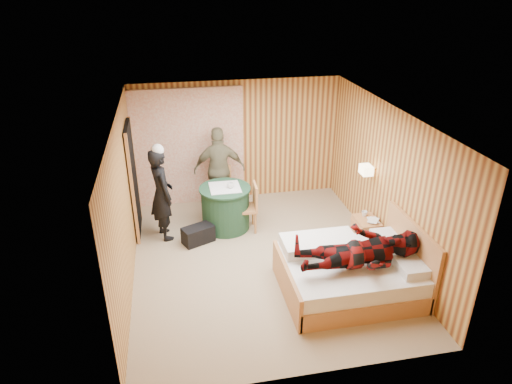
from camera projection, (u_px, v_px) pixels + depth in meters
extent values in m
cube|color=#9D8467|center=(262.00, 260.00, 7.68)|extent=(4.20, 5.00, 0.01)
cube|color=silver|center=(263.00, 115.00, 6.60)|extent=(4.20, 5.00, 0.01)
cube|color=tan|center=(238.00, 141.00, 9.35)|extent=(4.20, 0.02, 2.50)
cube|color=tan|center=(124.00, 204.00, 6.78)|extent=(0.02, 5.00, 2.50)
cube|color=tan|center=(387.00, 182.00, 7.50)|extent=(0.02, 5.00, 2.50)
cube|color=beige|center=(189.00, 148.00, 9.14)|extent=(2.20, 0.08, 2.40)
cube|color=black|center=(133.00, 180.00, 8.12)|extent=(0.06, 0.90, 2.05)
cylinder|color=gold|center=(371.00, 169.00, 7.86)|extent=(0.18, 0.04, 0.04)
cube|color=beige|center=(366.00, 170.00, 7.85)|extent=(0.18, 0.24, 0.16)
cube|color=#BA7D4C|center=(348.00, 283.00, 6.87)|extent=(1.92, 1.53, 0.29)
cube|color=silver|center=(349.00, 268.00, 6.75)|extent=(1.86, 1.48, 0.24)
cube|color=#BA7D4C|center=(286.00, 283.00, 6.65)|extent=(0.06, 1.53, 0.54)
cube|color=#BA7D4C|center=(410.00, 254.00, 6.87)|extent=(0.06, 1.53, 1.05)
cube|color=silver|center=(410.00, 266.00, 6.48)|extent=(0.36, 0.53, 0.13)
cube|color=silver|center=(387.00, 240.00, 7.13)|extent=(0.36, 0.53, 0.13)
cube|color=silver|center=(319.00, 243.00, 6.99)|extent=(1.15, 0.58, 0.17)
cube|color=#BA7D4C|center=(366.00, 232.00, 7.99)|extent=(0.37, 0.51, 0.51)
cube|color=#BA7D4C|center=(367.00, 224.00, 7.92)|extent=(0.39, 0.53, 0.03)
cylinder|color=#1E4126|center=(226.00, 208.00, 8.49)|extent=(0.88, 0.88, 0.80)
cylinder|color=#1E4126|center=(225.00, 189.00, 8.31)|extent=(0.95, 0.95, 0.03)
cube|color=silver|center=(225.00, 187.00, 8.30)|extent=(0.66, 0.66, 0.01)
cube|color=#BA7D4C|center=(221.00, 191.00, 9.05)|extent=(0.47, 0.47, 0.05)
cube|color=#BA7D4C|center=(221.00, 176.00, 9.12)|extent=(0.42, 0.10, 0.46)
cylinder|color=#BA7D4C|center=(213.00, 206.00, 8.99)|extent=(0.04, 0.04, 0.43)
cylinder|color=#BA7D4C|center=(230.00, 198.00, 9.32)|extent=(0.04, 0.04, 0.43)
cube|color=#BA7D4C|center=(245.00, 208.00, 8.40)|extent=(0.44, 0.44, 0.05)
cube|color=#BA7D4C|center=(255.00, 196.00, 8.31)|extent=(0.06, 0.42, 0.46)
cylinder|color=#BA7D4C|center=(235.00, 216.00, 8.63)|extent=(0.04, 0.04, 0.43)
cylinder|color=#BA7D4C|center=(255.00, 223.00, 8.37)|extent=(0.04, 0.04, 0.43)
cube|color=black|center=(198.00, 235.00, 8.12)|extent=(0.62, 0.49, 0.31)
cube|color=silver|center=(214.00, 232.00, 8.39)|extent=(0.26, 0.12, 0.11)
cube|color=silver|center=(230.00, 224.00, 8.65)|extent=(0.30, 0.20, 0.12)
imported|color=black|center=(162.00, 194.00, 8.01)|extent=(0.58, 0.72, 1.70)
imported|color=#6C6548|center=(220.00, 170.00, 8.99)|extent=(1.03, 0.47, 1.72)
imported|color=#5F0909|center=(361.00, 243.00, 6.35)|extent=(0.86, 0.67, 1.77)
imported|color=silver|center=(368.00, 220.00, 7.84)|extent=(0.19, 0.24, 0.02)
imported|color=silver|center=(368.00, 219.00, 7.83)|extent=(0.27, 0.28, 0.02)
imported|color=silver|center=(364.00, 214.00, 7.98)|extent=(0.11, 0.11, 0.09)
imported|color=silver|center=(231.00, 185.00, 8.25)|extent=(0.15, 0.15, 0.10)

